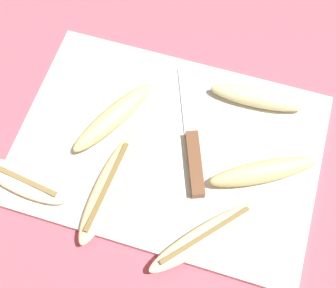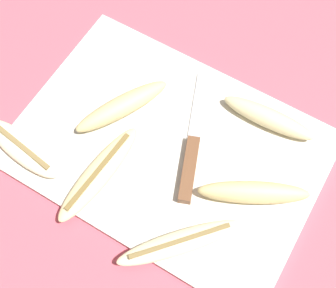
# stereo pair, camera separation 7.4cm
# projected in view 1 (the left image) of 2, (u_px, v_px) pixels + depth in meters

# --- Properties ---
(ground_plane) EXTENTS (4.00, 4.00, 0.00)m
(ground_plane) POSITION_uv_depth(u_px,v_px,m) (168.00, 150.00, 0.76)
(ground_plane) COLOR #C65160
(cutting_board) EXTENTS (0.48, 0.34, 0.01)m
(cutting_board) POSITION_uv_depth(u_px,v_px,m) (168.00, 148.00, 0.75)
(cutting_board) COLOR silver
(cutting_board) RESTS_ON ground_plane
(knife) EXTENTS (0.10, 0.23, 0.02)m
(knife) POSITION_uv_depth(u_px,v_px,m) (194.00, 152.00, 0.74)
(knife) COLOR brown
(knife) RESTS_ON cutting_board
(banana_spotted_left) EXTENTS (0.11, 0.17, 0.03)m
(banana_spotted_left) POSITION_uv_depth(u_px,v_px,m) (113.00, 117.00, 0.75)
(banana_spotted_left) COLOR #DBC684
(banana_spotted_left) RESTS_ON cutting_board
(banana_cream_curved) EXTENTS (0.15, 0.17, 0.02)m
(banana_cream_curved) POSITION_uv_depth(u_px,v_px,m) (205.00, 237.00, 0.68)
(banana_cream_curved) COLOR beige
(banana_cream_curved) RESTS_ON cutting_board
(banana_golden_short) EXTENTS (0.16, 0.11, 0.04)m
(banana_golden_short) POSITION_uv_depth(u_px,v_px,m) (263.00, 172.00, 0.71)
(banana_golden_short) COLOR #EDD689
(banana_golden_short) RESTS_ON cutting_board
(banana_bright_far) EXTENTS (0.16, 0.06, 0.02)m
(banana_bright_far) POSITION_uv_depth(u_px,v_px,m) (23.00, 181.00, 0.71)
(banana_bright_far) COLOR beige
(banana_bright_far) RESTS_ON cutting_board
(banana_soft_right) EXTENTS (0.16, 0.04, 0.03)m
(banana_soft_right) POSITION_uv_depth(u_px,v_px,m) (257.00, 98.00, 0.77)
(banana_soft_right) COLOR beige
(banana_soft_right) RESTS_ON cutting_board
(banana_ripe_center) EXTENTS (0.05, 0.19, 0.02)m
(banana_ripe_center) POSITION_uv_depth(u_px,v_px,m) (108.00, 188.00, 0.71)
(banana_ripe_center) COLOR beige
(banana_ripe_center) RESTS_ON cutting_board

